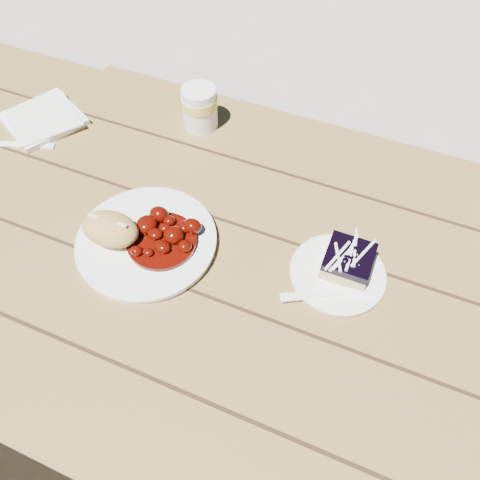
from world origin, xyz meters
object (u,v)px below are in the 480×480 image
at_px(main_plate, 147,242).
at_px(blueberry_cake, 348,261).
at_px(second_cup, 200,108).
at_px(bread_roll, 110,229).
at_px(dessert_plate, 337,274).
at_px(picnic_table, 271,319).

distance_m(main_plate, blueberry_cake, 0.36).
xyz_separation_m(main_plate, second_cup, (-0.05, 0.33, 0.04)).
relative_size(blueberry_cake, second_cup, 0.85).
relative_size(main_plate, bread_roll, 2.34).
bearing_deg(blueberry_cake, main_plate, -166.71).
xyz_separation_m(dessert_plate, second_cup, (-0.39, 0.27, 0.04)).
relative_size(picnic_table, main_plate, 8.12).
distance_m(picnic_table, bread_roll, 0.36).
distance_m(main_plate, bread_roll, 0.07).
xyz_separation_m(main_plate, dessert_plate, (0.34, 0.07, -0.00)).
bearing_deg(picnic_table, main_plate, -174.09).
xyz_separation_m(main_plate, bread_roll, (-0.06, -0.02, 0.04)).
bearing_deg(main_plate, blueberry_cake, 13.58).
height_order(bread_roll, second_cup, second_cup).
distance_m(dessert_plate, blueberry_cake, 0.03).
relative_size(main_plate, second_cup, 2.66).
distance_m(bread_roll, blueberry_cake, 0.41).
bearing_deg(dessert_plate, main_plate, -168.47).
bearing_deg(second_cup, picnic_table, -46.83).
bearing_deg(dessert_plate, picnic_table, -155.54).
xyz_separation_m(picnic_table, bread_roll, (-0.29, -0.04, 0.20)).
bearing_deg(dessert_plate, blueberry_cake, 56.31).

